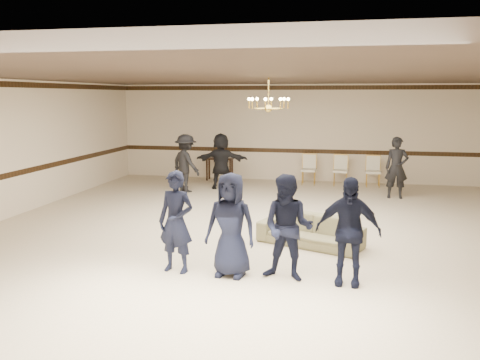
{
  "coord_description": "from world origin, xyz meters",
  "views": [
    {
      "loc": [
        1.62,
        -9.7,
        2.82
      ],
      "look_at": [
        -0.31,
        -0.5,
        1.24
      ],
      "focal_mm": 37.51,
      "sensor_mm": 36.0,
      "label": 1
    }
  ],
  "objects_px": {
    "adult_left": "(186,163)",
    "boy_d": "(348,231)",
    "settee": "(310,230)",
    "boy_c": "(288,228)",
    "boy_b": "(231,225)",
    "banquet_chair_right": "(373,172)",
    "console_table": "(220,169)",
    "banquet_chair_left": "(309,170)",
    "adult_mid": "(221,161)",
    "boy_a": "(176,222)",
    "chandelier": "(269,93)",
    "adult_right": "(397,168)",
    "banquet_chair_mid": "(341,171)"
  },
  "relations": [
    {
      "from": "boy_a",
      "to": "boy_b",
      "type": "xyz_separation_m",
      "value": [
        0.9,
        0.0,
        0.0
      ]
    },
    {
      "from": "boy_c",
      "to": "banquet_chair_right",
      "type": "xyz_separation_m",
      "value": [
        1.71,
        8.57,
        -0.35
      ]
    },
    {
      "from": "boy_a",
      "to": "settee",
      "type": "relative_size",
      "value": 0.84
    },
    {
      "from": "adult_left",
      "to": "boy_d",
      "type": "bearing_deg",
      "value": 160.48
    },
    {
      "from": "boy_d",
      "to": "banquet_chair_mid",
      "type": "relative_size",
      "value": 1.73
    },
    {
      "from": "boy_c",
      "to": "adult_left",
      "type": "xyz_separation_m",
      "value": [
        -3.76,
        6.58,
        0.03
      ]
    },
    {
      "from": "chandelier",
      "to": "boy_b",
      "type": "xyz_separation_m",
      "value": [
        -0.08,
        -3.27,
        -2.05
      ]
    },
    {
      "from": "banquet_chair_left",
      "to": "adult_mid",
      "type": "bearing_deg",
      "value": -148.54
    },
    {
      "from": "boy_a",
      "to": "boy_d",
      "type": "relative_size",
      "value": 1.0
    },
    {
      "from": "chandelier",
      "to": "boy_b",
      "type": "bearing_deg",
      "value": -91.47
    },
    {
      "from": "boy_d",
      "to": "settee",
      "type": "height_order",
      "value": "boy_d"
    },
    {
      "from": "banquet_chair_left",
      "to": "banquet_chair_mid",
      "type": "relative_size",
      "value": 1.0
    },
    {
      "from": "boy_c",
      "to": "settee",
      "type": "xyz_separation_m",
      "value": [
        0.22,
        1.9,
        -0.54
      ]
    },
    {
      "from": "boy_a",
      "to": "banquet_chair_right",
      "type": "distance_m",
      "value": 9.27
    },
    {
      "from": "adult_right",
      "to": "banquet_chair_right",
      "type": "height_order",
      "value": "adult_right"
    },
    {
      "from": "settee",
      "to": "adult_left",
      "type": "bearing_deg",
      "value": 151.68
    },
    {
      "from": "boy_b",
      "to": "settee",
      "type": "xyz_separation_m",
      "value": [
        1.12,
        1.9,
        -0.54
      ]
    },
    {
      "from": "chandelier",
      "to": "boy_d",
      "type": "height_order",
      "value": "chandelier"
    },
    {
      "from": "banquet_chair_left",
      "to": "banquet_chair_mid",
      "type": "distance_m",
      "value": 1.0
    },
    {
      "from": "adult_mid",
      "to": "adult_right",
      "type": "xyz_separation_m",
      "value": [
        5.1,
        -0.4,
        0.0
      ]
    },
    {
      "from": "adult_mid",
      "to": "banquet_chair_mid",
      "type": "height_order",
      "value": "adult_mid"
    },
    {
      "from": "adult_left",
      "to": "console_table",
      "type": "relative_size",
      "value": 1.89
    },
    {
      "from": "adult_left",
      "to": "console_table",
      "type": "xyz_separation_m",
      "value": [
        0.47,
        2.19,
        -0.47
      ]
    },
    {
      "from": "adult_left",
      "to": "banquet_chair_mid",
      "type": "bearing_deg",
      "value": -120.81
    },
    {
      "from": "settee",
      "to": "boy_c",
      "type": "bearing_deg",
      "value": -75.35
    },
    {
      "from": "console_table",
      "to": "adult_mid",
      "type": "bearing_deg",
      "value": -70.28
    },
    {
      "from": "adult_right",
      "to": "banquet_chair_right",
      "type": "relative_size",
      "value": 1.79
    },
    {
      "from": "boy_b",
      "to": "adult_right",
      "type": "xyz_separation_m",
      "value": [
        3.14,
        6.88,
        0.03
      ]
    },
    {
      "from": "boy_c",
      "to": "boy_d",
      "type": "xyz_separation_m",
      "value": [
        0.9,
        0.0,
        0.0
      ]
    },
    {
      "from": "boy_b",
      "to": "settee",
      "type": "height_order",
      "value": "boy_b"
    },
    {
      "from": "chandelier",
      "to": "boy_c",
      "type": "bearing_deg",
      "value": -75.99
    },
    {
      "from": "adult_left",
      "to": "banquet_chair_right",
      "type": "xyz_separation_m",
      "value": [
        5.47,
        1.99,
        -0.38
      ]
    },
    {
      "from": "chandelier",
      "to": "adult_mid",
      "type": "relative_size",
      "value": 0.55
    },
    {
      "from": "boy_b",
      "to": "boy_d",
      "type": "relative_size",
      "value": 1.0
    },
    {
      "from": "boy_b",
      "to": "banquet_chair_left",
      "type": "height_order",
      "value": "boy_b"
    },
    {
      "from": "boy_a",
      "to": "banquet_chair_mid",
      "type": "xyz_separation_m",
      "value": [
        2.51,
        8.57,
        -0.35
      ]
    },
    {
      "from": "boy_d",
      "to": "adult_right",
      "type": "relative_size",
      "value": 0.97
    },
    {
      "from": "boy_b",
      "to": "banquet_chair_right",
      "type": "distance_m",
      "value": 8.97
    },
    {
      "from": "boy_b",
      "to": "adult_left",
      "type": "xyz_separation_m",
      "value": [
        -2.86,
        6.58,
        0.03
      ]
    },
    {
      "from": "boy_c",
      "to": "adult_left",
      "type": "height_order",
      "value": "adult_left"
    },
    {
      "from": "boy_c",
      "to": "console_table",
      "type": "bearing_deg",
      "value": 120.15
    },
    {
      "from": "boy_b",
      "to": "adult_right",
      "type": "distance_m",
      "value": 7.56
    },
    {
      "from": "adult_mid",
      "to": "banquet_chair_mid",
      "type": "bearing_deg",
      "value": -165.01
    },
    {
      "from": "adult_mid",
      "to": "banquet_chair_left",
      "type": "xyz_separation_m",
      "value": [
        2.57,
        1.29,
        -0.38
      ]
    },
    {
      "from": "chandelier",
      "to": "console_table",
      "type": "distance_m",
      "value": 6.53
    },
    {
      "from": "banquet_chair_left",
      "to": "banquet_chair_right",
      "type": "bearing_deg",
      "value": 4.74
    },
    {
      "from": "boy_c",
      "to": "boy_d",
      "type": "bearing_deg",
      "value": 9.59
    },
    {
      "from": "boy_b",
      "to": "banquet_chair_right",
      "type": "relative_size",
      "value": 1.73
    },
    {
      "from": "adult_mid",
      "to": "banquet_chair_left",
      "type": "bearing_deg",
      "value": -158.21
    },
    {
      "from": "boy_d",
      "to": "banquet_chair_mid",
      "type": "distance_m",
      "value": 8.58
    }
  ]
}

